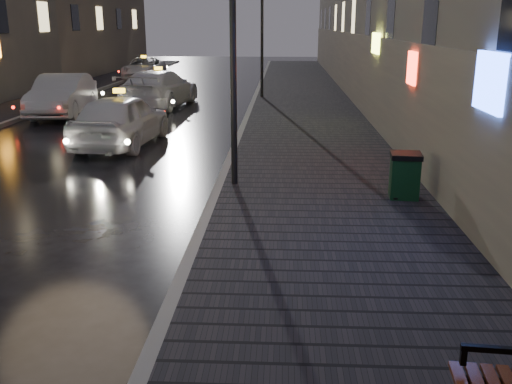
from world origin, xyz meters
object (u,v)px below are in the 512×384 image
(trash_bin, at_px, (405,175))
(taxi_mid, at_px, (159,88))
(lamp_far, at_px, (262,27))
(lamp_near, at_px, (233,32))
(taxi_far, at_px, (144,68))
(taxi_near, at_px, (121,120))
(car_left_mid, at_px, (62,95))

(trash_bin, bearing_deg, taxi_mid, 125.44)
(lamp_far, bearing_deg, trash_bin, -77.86)
(lamp_near, relative_size, taxi_mid, 0.93)
(lamp_far, height_order, taxi_far, lamp_far)
(taxi_near, height_order, taxi_far, taxi_near)
(taxi_near, relative_size, car_left_mid, 0.95)
(lamp_near, bearing_deg, taxi_near, 129.68)
(lamp_far, bearing_deg, taxi_near, -109.05)
(car_left_mid, bearing_deg, taxi_near, -60.80)
(car_left_mid, height_order, taxi_far, car_left_mid)
(lamp_near, distance_m, taxi_mid, 14.37)
(lamp_far, bearing_deg, taxi_mid, -149.95)
(lamp_far, bearing_deg, lamp_near, -90.00)
(trash_bin, bearing_deg, car_left_mid, 140.95)
(lamp_near, bearing_deg, taxi_far, 107.57)
(lamp_far, relative_size, trash_bin, 5.56)
(taxi_near, xyz_separation_m, taxi_mid, (-0.66, 8.66, 0.01))
(trash_bin, relative_size, taxi_near, 0.20)
(lamp_near, height_order, taxi_mid, lamp_near)
(lamp_far, xyz_separation_m, taxi_near, (-3.90, -11.30, -2.67))
(lamp_far, distance_m, taxi_mid, 5.91)
(lamp_far, xyz_separation_m, car_left_mid, (-7.97, -5.46, -2.66))
(lamp_near, height_order, trash_bin, lamp_near)
(lamp_near, relative_size, taxi_near, 1.10)
(trash_bin, relative_size, taxi_far, 0.18)
(lamp_near, bearing_deg, trash_bin, -13.88)
(lamp_far, height_order, taxi_mid, lamp_far)
(lamp_far, relative_size, car_left_mid, 1.05)
(trash_bin, bearing_deg, taxi_far, 119.21)
(taxi_mid, bearing_deg, taxi_near, 102.24)
(lamp_near, xyz_separation_m, lamp_far, (0.00, 16.00, 0.00))
(trash_bin, distance_m, taxi_near, 9.39)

